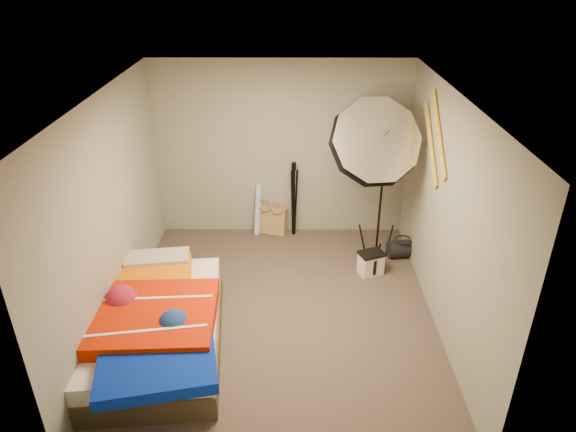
{
  "coord_description": "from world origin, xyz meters",
  "views": [
    {
      "loc": [
        0.13,
        -4.73,
        3.7
      ],
      "look_at": [
        0.1,
        0.6,
        0.95
      ],
      "focal_mm": 32.0,
      "sensor_mm": 36.0,
      "label": 1
    }
  ],
  "objects_px": {
    "wrapping_roll": "(258,210)",
    "camera_tripod": "(294,194)",
    "photo_umbrella": "(374,143)",
    "duffel_bag": "(402,249)",
    "tote_bag": "(272,220)",
    "camera_case": "(371,264)",
    "bed": "(149,325)"
  },
  "relations": [
    {
      "from": "wrapping_roll",
      "to": "bed",
      "type": "xyz_separation_m",
      "value": [
        -0.97,
        -2.49,
        -0.07
      ]
    },
    {
      "from": "photo_umbrella",
      "to": "duffel_bag",
      "type": "bearing_deg",
      "value": 15.34
    },
    {
      "from": "wrapping_roll",
      "to": "bed",
      "type": "height_order",
      "value": "wrapping_roll"
    },
    {
      "from": "bed",
      "to": "camera_tripod",
      "type": "bearing_deg",
      "value": 58.82
    },
    {
      "from": "tote_bag",
      "to": "camera_case",
      "type": "distance_m",
      "value": 1.68
    },
    {
      "from": "tote_bag",
      "to": "camera_case",
      "type": "height_order",
      "value": "tote_bag"
    },
    {
      "from": "tote_bag",
      "to": "camera_case",
      "type": "bearing_deg",
      "value": -20.21
    },
    {
      "from": "camera_case",
      "to": "duffel_bag",
      "type": "distance_m",
      "value": 0.65
    },
    {
      "from": "wrapping_roll",
      "to": "camera_tripod",
      "type": "bearing_deg",
      "value": -3.1
    },
    {
      "from": "camera_case",
      "to": "camera_tripod",
      "type": "bearing_deg",
      "value": 111.89
    },
    {
      "from": "camera_case",
      "to": "bed",
      "type": "bearing_deg",
      "value": -171.65
    },
    {
      "from": "wrapping_roll",
      "to": "camera_case",
      "type": "distance_m",
      "value": 1.86
    },
    {
      "from": "wrapping_roll",
      "to": "camera_tripod",
      "type": "distance_m",
      "value": 0.59
    },
    {
      "from": "photo_umbrella",
      "to": "camera_tripod",
      "type": "relative_size",
      "value": 2.08
    },
    {
      "from": "wrapping_roll",
      "to": "camera_tripod",
      "type": "relative_size",
      "value": 0.67
    },
    {
      "from": "wrapping_roll",
      "to": "camera_tripod",
      "type": "xyz_separation_m",
      "value": [
        0.52,
        -0.03,
        0.27
      ]
    },
    {
      "from": "camera_case",
      "to": "photo_umbrella",
      "type": "relative_size",
      "value": 0.12
    },
    {
      "from": "wrapping_roll",
      "to": "photo_umbrella",
      "type": "xyz_separation_m",
      "value": [
        1.47,
        -0.8,
        1.3
      ]
    },
    {
      "from": "bed",
      "to": "camera_tripod",
      "type": "relative_size",
      "value": 2.08
    },
    {
      "from": "camera_case",
      "to": "duffel_bag",
      "type": "xyz_separation_m",
      "value": [
        0.49,
        0.42,
        -0.02
      ]
    },
    {
      "from": "duffel_bag",
      "to": "camera_tripod",
      "type": "distance_m",
      "value": 1.68
    },
    {
      "from": "duffel_bag",
      "to": "camera_tripod",
      "type": "xyz_separation_m",
      "value": [
        -1.48,
        0.62,
        0.52
      ]
    },
    {
      "from": "tote_bag",
      "to": "photo_umbrella",
      "type": "distance_m",
      "value": 2.09
    },
    {
      "from": "photo_umbrella",
      "to": "camera_case",
      "type": "bearing_deg",
      "value": -82.27
    },
    {
      "from": "tote_bag",
      "to": "duffel_bag",
      "type": "xyz_separation_m",
      "value": [
        1.79,
        -0.65,
        -0.09
      ]
    },
    {
      "from": "duffel_bag",
      "to": "camera_tripod",
      "type": "bearing_deg",
      "value": 149.11
    },
    {
      "from": "tote_bag",
      "to": "camera_tripod",
      "type": "xyz_separation_m",
      "value": [
        0.31,
        -0.03,
        0.43
      ]
    },
    {
      "from": "wrapping_roll",
      "to": "photo_umbrella",
      "type": "height_order",
      "value": "photo_umbrella"
    },
    {
      "from": "tote_bag",
      "to": "wrapping_roll",
      "type": "xyz_separation_m",
      "value": [
        -0.21,
        0.0,
        0.17
      ]
    },
    {
      "from": "photo_umbrella",
      "to": "camera_tripod",
      "type": "bearing_deg",
      "value": 140.96
    },
    {
      "from": "duffel_bag",
      "to": "bed",
      "type": "height_order",
      "value": "bed"
    },
    {
      "from": "photo_umbrella",
      "to": "camera_tripod",
      "type": "distance_m",
      "value": 1.6
    }
  ]
}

